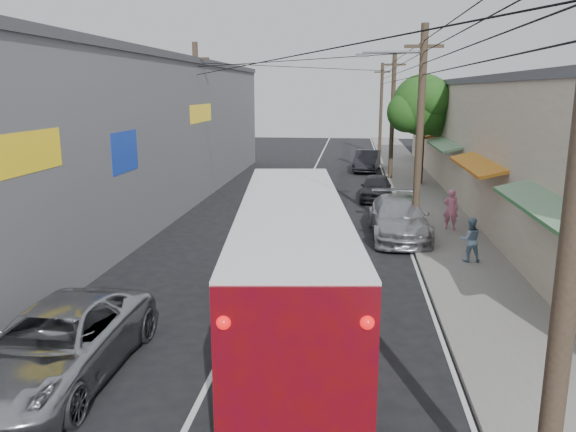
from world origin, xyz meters
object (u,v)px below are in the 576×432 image
(jeepney, at_px, (56,345))
(pedestrian_near, at_px, (451,209))
(parked_suv, at_px, (399,218))
(parked_car_mid, at_px, (376,187))
(parked_car_far, at_px, (367,161))
(pedestrian_far, at_px, (470,240))
(coach_bus, at_px, (292,265))

(jeepney, bearing_deg, pedestrian_near, 53.76)
(jeepney, xyz_separation_m, parked_suv, (7.61, 12.07, 0.04))
(parked_car_mid, bearing_deg, parked_car_far, 95.26)
(parked_car_far, height_order, pedestrian_far, pedestrian_far)
(coach_bus, bearing_deg, jeepney, -153.95)
(jeepney, relative_size, pedestrian_near, 3.23)
(parked_car_far, xyz_separation_m, pedestrian_near, (2.97, -17.27, 0.20))
(parked_suv, bearing_deg, pedestrian_far, -60.29)
(parked_suv, bearing_deg, pedestrian_near, 25.76)
(jeepney, distance_m, pedestrian_near, 16.42)
(pedestrian_near, bearing_deg, pedestrian_far, 99.71)
(coach_bus, bearing_deg, parked_car_mid, 74.50)
(jeepney, bearing_deg, parked_car_far, 77.71)
(pedestrian_near, bearing_deg, parked_car_far, -69.08)
(coach_bus, height_order, pedestrian_far, coach_bus)
(pedestrian_near, distance_m, pedestrian_far, 4.51)
(pedestrian_near, bearing_deg, jeepney, 64.61)
(pedestrian_near, bearing_deg, parked_suv, 38.41)
(coach_bus, bearing_deg, parked_car_far, 78.39)
(parked_car_far, relative_size, pedestrian_near, 2.74)
(parked_car_far, bearing_deg, coach_bus, -87.86)
(parked_car_mid, bearing_deg, jeepney, -105.57)
(parked_suv, bearing_deg, parked_car_far, 91.01)
(pedestrian_far, bearing_deg, coach_bus, 45.58)
(pedestrian_near, bearing_deg, parked_car_mid, -56.02)
(parked_car_mid, height_order, pedestrian_far, pedestrian_far)
(pedestrian_far, bearing_deg, parked_car_far, -85.01)
(jeepney, xyz_separation_m, pedestrian_near, (9.78, 13.19, 0.20))
(coach_bus, xyz_separation_m, jeepney, (-4.39, -2.81, -0.91))
(parked_car_far, bearing_deg, pedestrian_far, -75.39)
(jeepney, distance_m, pedestrian_far, 12.99)
(coach_bus, xyz_separation_m, pedestrian_far, (5.27, 5.87, -0.79))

